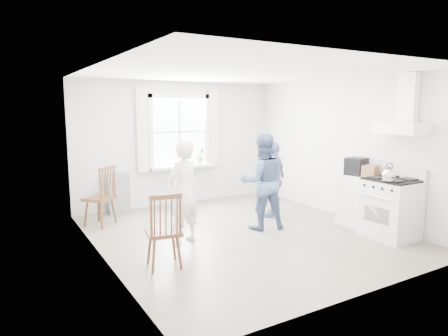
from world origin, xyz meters
TOP-DOWN VIEW (x-y plane):
  - room_shell at (0.00, 0.00)m, footprint 4.62×5.12m
  - window_assembly at (0.00, 2.45)m, footprint 1.88×0.24m
  - range_hood at (2.07, -1.35)m, footprint 0.45×0.76m
  - shelf_unit at (-1.40, 2.33)m, footprint 0.40×0.30m
  - gas_stove at (1.91, -1.35)m, footprint 0.68×0.76m
  - kettle at (1.66, -1.47)m, footprint 0.21×0.21m
  - low_cabinet at (1.98, -0.65)m, footprint 0.50×0.55m
  - stereo_stack at (1.95, -0.60)m, footprint 0.39×0.37m
  - cardboard_box at (2.03, -0.83)m, footprint 0.36×0.31m
  - windsor_chair_a at (-1.83, 1.59)m, footprint 0.62×0.62m
  - windsor_chair_b at (-1.66, -0.74)m, footprint 0.49×0.49m
  - person_left at (-1.02, 0.09)m, footprint 0.74×0.74m
  - person_mid at (0.44, 0.09)m, footprint 0.97×0.97m
  - person_right at (1.08, 0.60)m, footprint 1.14×1.14m
  - potted_plant at (0.44, 2.36)m, footprint 0.20×0.20m

SIDE VIEW (x-z plane):
  - shelf_unit at x=-1.40m, z-range 0.00..0.80m
  - low_cabinet at x=1.98m, z-range 0.00..0.90m
  - gas_stove at x=1.91m, z-range -0.08..1.04m
  - windsor_chair_b at x=-1.66m, z-range 0.11..1.12m
  - windsor_chair_a at x=-1.83m, z-range 0.12..1.18m
  - person_right at x=1.08m, z-range 0.00..1.44m
  - person_left at x=-1.02m, z-range 0.00..1.58m
  - person_mid at x=0.44m, z-range 0.00..1.63m
  - cardboard_box at x=2.03m, z-range 0.90..1.09m
  - potted_plant at x=0.44m, z-range 0.85..1.19m
  - kettle at x=1.66m, z-range 0.90..1.19m
  - stereo_stack at x=1.95m, z-range 0.90..1.20m
  - room_shell at x=0.00m, z-range -0.02..2.62m
  - window_assembly at x=0.00m, z-range 0.61..2.31m
  - range_hood at x=2.07m, z-range 1.43..2.37m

